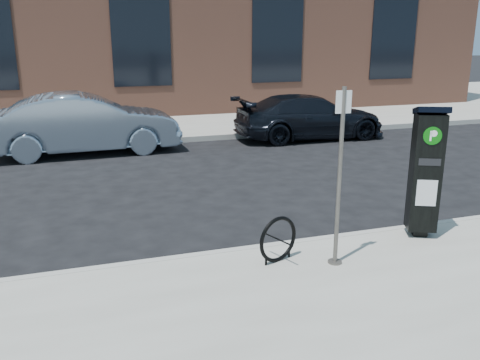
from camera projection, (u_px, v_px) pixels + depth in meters
name	position (u px, v px, depth m)	size (l,w,h in m)	color
ground	(267.00, 254.00, 7.08)	(120.00, 120.00, 0.00)	black
sidewalk_far	(138.00, 112.00, 19.86)	(60.00, 12.00, 0.15)	gray
curb_near	(267.00, 250.00, 7.04)	(60.00, 0.12, 0.16)	#9E9B93
curb_far	(165.00, 141.00, 14.39)	(60.00, 0.12, 0.16)	#9E9B93
building	(124.00, 6.00, 21.48)	(28.00, 10.05, 8.25)	#915742
parking_kiosk	(426.00, 170.00, 7.13)	(0.55, 0.53, 1.89)	black
sign_pole	(339.00, 180.00, 6.17)	(0.20, 0.18, 2.22)	#4A4541
bike_rack	(278.00, 240.00, 6.45)	(0.59, 0.26, 0.61)	black
car_silver	(85.00, 124.00, 12.99)	(1.64, 4.70, 1.55)	gray
car_dark	(310.00, 117.00, 14.93)	(1.81, 4.45, 1.29)	black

